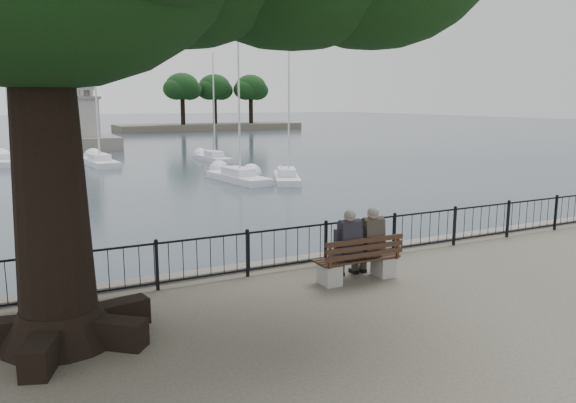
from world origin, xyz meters
TOP-DOWN VIEW (x-y plane):
  - harbor at (0.00, 3.00)m, footprint 260.00×260.00m
  - railing at (0.00, 2.50)m, footprint 22.06×0.06m
  - bench at (1.01, 1.15)m, footprint 1.92×0.61m
  - person_left at (0.74, 1.26)m, footprint 0.47×0.79m
  - person_right at (1.33, 1.25)m, footprint 0.47×0.79m
  - lion_monument at (2.00, 49.94)m, footprint 5.76×5.76m
  - sailboat_c at (6.96, 22.82)m, footprint 2.28×5.82m
  - sailboat_d at (9.60, 21.52)m, footprint 3.24×5.12m
  - sailboat_f at (0.85, 35.71)m, footprint 2.19×6.24m
  - sailboat_g at (9.60, 34.58)m, footprint 1.55×5.05m
  - sailboat_h at (-5.01, 39.75)m, footprint 3.37×6.22m
  - far_shore at (25.54, 79.46)m, footprint 30.00×8.60m

SIDE VIEW (x-z plane):
  - sailboat_g at x=9.60m, z-range -5.07..3.63m
  - sailboat_d at x=9.60m, z-range -5.37..3.96m
  - sailboat_c at x=6.96m, z-range -5.88..4.48m
  - sailboat_f at x=0.85m, z-range -7.45..6.19m
  - sailboat_h at x=-5.01m, z-range -8.10..6.93m
  - harbor at x=0.00m, z-range -1.10..0.10m
  - bench at x=1.01m, z-range -0.15..0.85m
  - railing at x=0.00m, z-range 0.06..1.06m
  - person_left at x=0.74m, z-range -0.06..1.53m
  - person_right at x=1.33m, z-range -0.06..1.53m
  - lion_monument at x=2.00m, z-range -3.15..5.41m
  - far_shore at x=25.54m, z-range -1.59..7.59m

